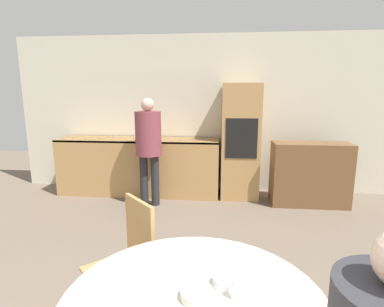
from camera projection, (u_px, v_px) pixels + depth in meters
name	position (u px, v px, depth m)	size (l,w,h in m)	color
wall_back	(201.00, 115.00, 5.06)	(6.33, 0.05, 2.60)	beige
kitchen_counter	(139.00, 165.00, 4.99)	(2.63, 0.60, 0.92)	tan
oven_unit	(240.00, 142.00, 4.75)	(0.59, 0.59, 1.80)	tan
sideboard	(310.00, 174.00, 4.46)	(1.11, 0.45, 0.94)	brown
chair_far_left	(129.00, 257.00, 2.13)	(0.57, 0.57, 0.91)	tan
person_standing	(148.00, 141.00, 4.34)	(0.38, 0.38, 1.59)	#262628
bowl_near	(197.00, 295.00, 1.36)	(0.15, 0.15, 0.04)	silver
bowl_far	(226.00, 281.00, 1.46)	(0.13, 0.13, 0.04)	silver
salt_shaker	(235.00, 290.00, 1.35)	(0.03, 0.03, 0.09)	white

